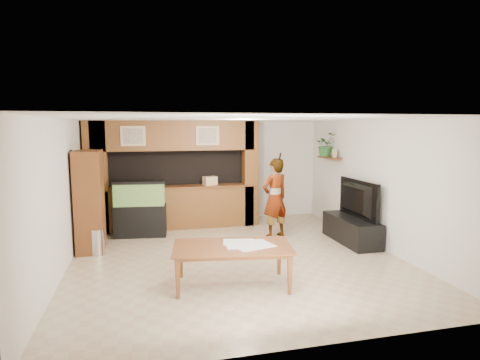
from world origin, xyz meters
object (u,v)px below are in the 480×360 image
object	(u,v)px
pantry_cabinet	(90,201)
person	(275,198)
aquarium	(140,209)
dining_table	(233,267)
television	(353,199)

from	to	relation	value
pantry_cabinet	person	distance (m)	3.88
aquarium	dining_table	distance (m)	3.60
aquarium	dining_table	world-z (taller)	aquarium
television	dining_table	xyz separation A→B (m)	(-3.01, -1.76, -0.62)
aquarium	person	xyz separation A→B (m)	(2.93, -0.78, 0.27)
pantry_cabinet	television	bearing A→B (deg)	-7.40
person	dining_table	distance (m)	3.01
aquarium	television	xyz separation A→B (m)	(4.40, -1.55, 0.32)
person	dining_table	world-z (taller)	person
pantry_cabinet	dining_table	size ratio (longest dim) A/B	1.10
pantry_cabinet	television	distance (m)	5.40
television	person	bearing A→B (deg)	60.63
aquarium	television	size ratio (longest dim) A/B	0.90
television	aquarium	bearing A→B (deg)	68.87
television	dining_table	bearing A→B (deg)	118.62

